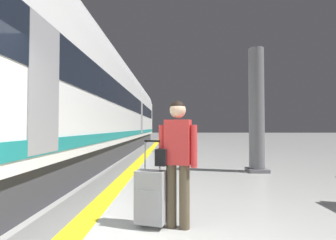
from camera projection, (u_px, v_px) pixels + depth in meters
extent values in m
cube|color=yellow|center=(146.00, 155.00, 11.93)|extent=(0.36, 80.00, 0.01)
cube|color=slate|center=(138.00, 155.00, 11.94)|extent=(0.67, 80.00, 0.01)
cube|color=#38383D|center=(75.00, 154.00, 8.82)|extent=(2.67, 32.23, 0.70)
cube|color=white|center=(75.00, 103.00, 8.87)|extent=(2.90, 33.57, 2.90)
cylinder|color=white|center=(76.00, 63.00, 8.91)|extent=(2.84, 32.90, 2.84)
cube|color=black|center=(75.00, 93.00, 8.88)|extent=(2.93, 31.56, 0.80)
cube|color=#197F7F|center=(75.00, 136.00, 8.84)|extent=(2.94, 32.90, 0.24)
cone|color=white|center=(139.00, 122.00, 26.94)|extent=(2.76, 2.60, 2.75)
cube|color=gray|center=(45.00, 87.00, 3.81)|extent=(0.02, 0.90, 2.00)
cube|color=gray|center=(142.00, 118.00, 16.39)|extent=(0.02, 0.90, 2.00)
cylinder|color=brown|center=(184.00, 196.00, 3.24)|extent=(0.13, 0.13, 0.81)
cylinder|color=brown|center=(171.00, 195.00, 3.29)|extent=(0.13, 0.13, 0.81)
cube|color=red|center=(178.00, 142.00, 3.29)|extent=(0.37, 0.27, 0.58)
cylinder|color=red|center=(194.00, 146.00, 3.22)|extent=(0.09, 0.09, 0.54)
cylinder|color=red|center=(162.00, 145.00, 3.33)|extent=(0.09, 0.09, 0.54)
sphere|color=beige|center=(178.00, 110.00, 3.30)|extent=(0.21, 0.21, 0.21)
sphere|color=black|center=(178.00, 108.00, 3.30)|extent=(0.19, 0.19, 0.19)
cube|color=black|center=(163.00, 157.00, 3.31)|extent=(0.20, 0.30, 0.21)
cube|color=#9E9EA3|center=(151.00, 197.00, 3.27)|extent=(0.43, 0.32, 0.67)
cube|color=#9E9EA3|center=(147.00, 206.00, 3.16)|extent=(0.30, 0.11, 0.37)
cylinder|color=black|center=(163.00, 225.00, 3.28)|extent=(0.04, 0.06, 0.06)
cylinder|color=black|center=(142.00, 222.00, 3.37)|extent=(0.04, 0.06, 0.06)
cylinder|color=gray|center=(160.00, 156.00, 3.31)|extent=(0.02, 0.02, 0.38)
cylinder|color=gray|center=(145.00, 155.00, 3.37)|extent=(0.02, 0.02, 0.38)
cube|color=black|center=(152.00, 141.00, 3.35)|extent=(0.22, 0.09, 0.02)
cylinder|color=#383842|center=(172.00, 143.00, 13.52)|extent=(0.15, 0.15, 0.87)
cylinder|color=#383842|center=(176.00, 143.00, 13.54)|extent=(0.15, 0.15, 0.87)
cube|color=#338C4C|center=(174.00, 129.00, 13.55)|extent=(0.37, 0.25, 0.62)
cylinder|color=#338C4C|center=(170.00, 130.00, 13.53)|extent=(0.09, 0.09, 0.58)
cylinder|color=#338C4C|center=(178.00, 130.00, 13.58)|extent=(0.09, 0.09, 0.58)
sphere|color=#A37556|center=(174.00, 121.00, 13.56)|extent=(0.23, 0.23, 0.23)
sphere|color=black|center=(174.00, 121.00, 13.56)|extent=(0.21, 0.21, 0.21)
cube|color=brown|center=(174.00, 129.00, 13.40)|extent=(0.28, 0.18, 0.41)
ellipsoid|color=black|center=(168.00, 149.00, 13.29)|extent=(0.44, 0.26, 0.30)
torus|color=black|center=(168.00, 147.00, 13.30)|extent=(0.22, 0.02, 0.22)
cylinder|color=slate|center=(256.00, 110.00, 7.39)|extent=(0.44, 0.44, 3.60)
cube|color=slate|center=(257.00, 170.00, 7.33)|extent=(0.56, 0.56, 0.10)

